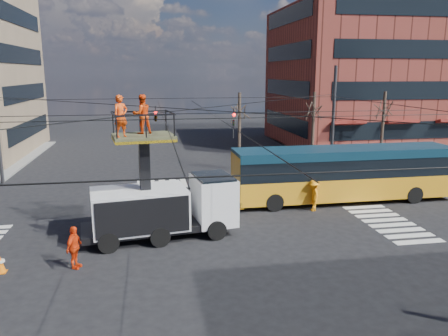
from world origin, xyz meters
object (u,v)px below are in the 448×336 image
worker_ground (74,247)px  flagger (313,195)px  city_bus (344,173)px  utility_truck (163,192)px  traffic_cone (0,264)px

worker_ground → flagger: 12.98m
city_bus → utility_truck: bearing=-160.0°
traffic_cone → flagger: bearing=19.9°
utility_truck → city_bus: 11.42m
worker_ground → flagger: bearing=-44.9°
utility_truck → worker_ground: size_ratio=4.25×
traffic_cone → utility_truck: bearing=23.8°
traffic_cone → flagger: (14.57, 5.27, 0.51)m
traffic_cone → flagger: size_ratio=0.42×
flagger → city_bus: bearing=124.2°
city_bus → flagger: 2.99m
utility_truck → worker_ground: bearing=-149.7°
utility_truck → flagger: bearing=8.4°
city_bus → worker_ground: size_ratio=7.69×
traffic_cone → worker_ground: worker_ground is taller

